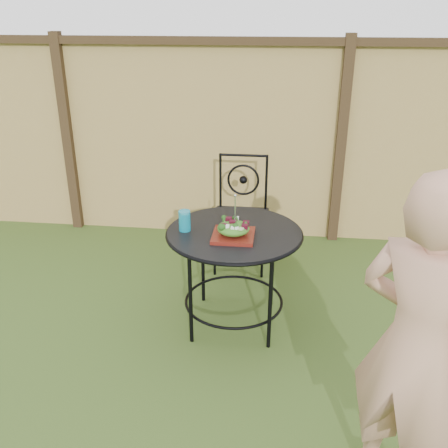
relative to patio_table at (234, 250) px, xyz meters
name	(u,v)px	position (x,y,z in m)	size (l,w,h in m)	color
ground	(148,374)	(-0.48, -0.62, -0.59)	(60.00, 60.00, 0.00)	#274014
fence	(201,139)	(-0.48, 1.57, 0.36)	(8.00, 0.12, 1.90)	tan
patio_table	(234,250)	(0.00, 0.00, 0.00)	(0.92, 0.92, 0.72)	black
patio_chair	(241,210)	(-0.03, 0.93, -0.08)	(0.46, 0.46, 0.95)	black
diner	(417,351)	(0.89, -1.26, 0.21)	(0.58, 0.38, 1.59)	tan
salad_plate	(233,236)	(0.00, -0.10, 0.15)	(0.27, 0.27, 0.02)	#4B0A0F
salad	(233,228)	(0.00, -0.10, 0.20)	(0.21, 0.21, 0.08)	#235614
fork	(235,210)	(0.01, -0.10, 0.33)	(0.01, 0.01, 0.18)	silver
drinking_glass	(185,221)	(-0.33, -0.03, 0.21)	(0.08, 0.08, 0.14)	#0E8DA8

